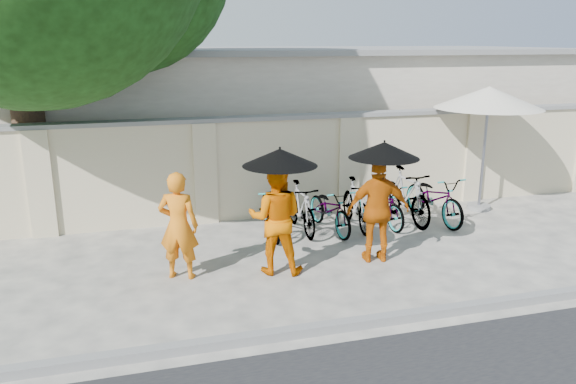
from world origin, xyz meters
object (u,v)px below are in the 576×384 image
object	(u,v)px
monk_center	(276,218)
monk_right	(378,210)
patio_umbrella	(489,99)
monk_left	(178,226)

from	to	relation	value
monk_center	monk_right	distance (m)	1.72
monk_center	patio_umbrella	world-z (taller)	patio_umbrella
monk_left	monk_center	size ratio (longest dim) A/B	0.94
monk_left	monk_center	xyz separation A→B (m)	(1.47, -0.18, 0.05)
monk_right	patio_umbrella	distance (m)	4.21
monk_center	monk_right	bearing A→B (deg)	-160.72
monk_center	patio_umbrella	size ratio (longest dim) A/B	0.61
patio_umbrella	monk_left	bearing A→B (deg)	-163.89
monk_left	monk_right	xyz separation A→B (m)	(3.18, -0.19, 0.04)
monk_center	patio_umbrella	distance (m)	5.66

